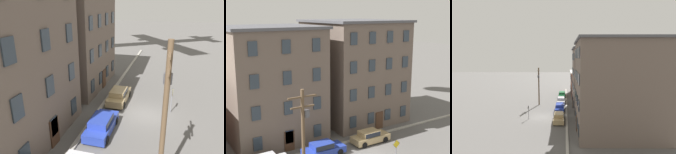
{
  "view_description": "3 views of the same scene",
  "coord_description": "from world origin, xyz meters",
  "views": [
    {
      "loc": [
        -18.49,
        -1.84,
        10.23
      ],
      "look_at": [
        -1.4,
        2.92,
        4.01
      ],
      "focal_mm": 35.0,
      "sensor_mm": 36.0,
      "label": 1
    },
    {
      "loc": [
        -18.25,
        -22.74,
        14.31
      ],
      "look_at": [
        -0.57,
        5.47,
        7.43
      ],
      "focal_mm": 50.0,
      "sensor_mm": 36.0,
      "label": 2
    },
    {
      "loc": [
        31.05,
        4.24,
        10.81
      ],
      "look_at": [
        -1.5,
        4.02,
        7.23
      ],
      "focal_mm": 28.0,
      "sensor_mm": 36.0,
      "label": 3
    }
  ],
  "objects": [
    {
      "name": "ground_plane",
      "position": [
        0.0,
        0.0,
        0.0
      ],
      "size": [
        200.0,
        200.0,
        0.0
      ],
      "primitive_type": "plane",
      "color": "#565451"
    },
    {
      "name": "kerb_strip",
      "position": [
        0.0,
        4.5,
        0.08
      ],
      "size": [
        56.0,
        0.36,
        0.16
      ],
      "primitive_type": "cube",
      "color": "#9E998E",
      "rests_on": "ground_plane"
    },
    {
      "name": "apartment_far",
      "position": [
        5.83,
        11.78,
        6.71
      ],
      "size": [
        11.14,
        12.07,
        13.39
      ],
      "color": "#66564C",
      "rests_on": "ground_plane"
    },
    {
      "name": "car_blue",
      "position": [
        -3.83,
        3.13,
        0.75
      ],
      "size": [
        4.4,
        1.92,
        1.43
      ],
      "color": "#233899",
      "rests_on": "ground_plane"
    },
    {
      "name": "car_tan",
      "position": [
        2.2,
        3.17,
        0.75
      ],
      "size": [
        4.4,
        1.92,
        1.43
      ],
      "color": "tan",
      "rests_on": "ground_plane"
    },
    {
      "name": "caution_sign",
      "position": [
        1.13,
        -2.25,
        1.66
      ],
      "size": [
        0.84,
        0.08,
        2.52
      ],
      "color": "slate",
      "rests_on": "ground_plane"
    },
    {
      "name": "utility_pole",
      "position": [
        -8.3,
        -1.79,
        4.84
      ],
      "size": [
        2.4,
        0.44,
        8.6
      ],
      "color": "brown",
      "rests_on": "ground_plane"
    }
  ]
}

